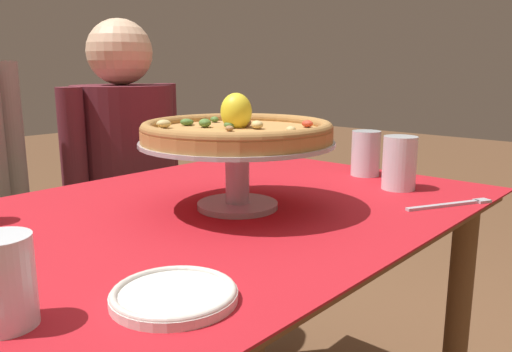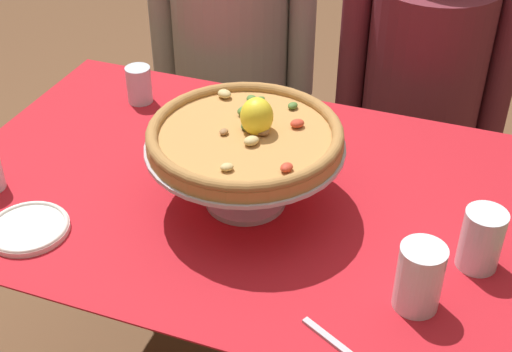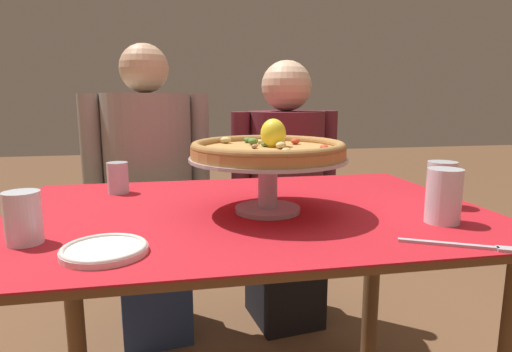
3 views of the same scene
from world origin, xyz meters
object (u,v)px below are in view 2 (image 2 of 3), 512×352
Objects in this scene: diner_left at (232,73)px; water_glass_back_left at (139,87)px; water_glass_side_right at (480,243)px; water_glass_front_right at (419,281)px; pizza_stand at (245,160)px; side_plate at (28,228)px; diner_right at (418,114)px; pizza at (246,135)px.

water_glass_back_left is at bearing -98.01° from diner_left.
water_glass_side_right is 1.14m from diner_left.
water_glass_side_right is 0.95× the size of water_glass_front_right.
pizza_stand reaches higher than water_glass_back_left.
pizza_stand is 2.47× the size of side_plate.
side_plate is 0.14× the size of diner_right.
diner_left is at bearing 81.99° from water_glass_back_left.
pizza_stand is 0.85m from diner_right.
water_glass_front_right is 0.98m from diner_right.
water_glass_front_right is 1.19m from diner_left.
pizza is 0.87m from diner_right.
diner_left is (-0.81, 0.79, -0.18)m from water_glass_side_right.
pizza_stand is at bearing -123.86° from pizza.
diner_right reaches higher than pizza_stand.
pizza_stand is 4.19× the size of water_glass_back_left.
pizza is 3.02× the size of water_glass_front_right.
water_glass_back_left is 0.54m from side_plate.
water_glass_front_right is at bearing -24.27° from pizza_stand.
pizza_stand is 0.45m from side_plate.
pizza reaches higher than water_glass_front_right.
pizza is 4.07× the size of water_glass_back_left.
water_glass_side_right is (0.47, -0.03, -0.05)m from pizza_stand.
pizza_stand is 0.32× the size of diner_left.
pizza is at bearing -65.88° from diner_left.
water_glass_side_right is 0.10× the size of diner_left.
pizza_stand is at bearing 33.13° from side_plate.
water_glass_side_right is at bearing -3.72° from pizza_stand.
water_glass_front_right is (0.38, -0.17, -0.11)m from pizza.
water_glass_side_right reaches higher than water_glass_back_left.
pizza_stand is at bearing -36.57° from water_glass_back_left.
water_glass_front_right is 0.11× the size of diner_right.
side_plate is (-0.37, -0.24, -0.15)m from pizza.
water_glass_back_left is 0.49m from diner_left.
water_glass_front_right is (-0.09, -0.14, 0.00)m from water_glass_side_right.
side_plate is at bearing -166.01° from water_glass_side_right.
pizza_stand is at bearing 155.73° from water_glass_front_right.
pizza is 0.88m from diner_left.
diner_left is (-0.72, 0.93, -0.18)m from water_glass_front_right.
pizza reaches higher than side_plate.
pizza_stand is 3.11× the size of water_glass_front_right.
water_glass_back_left is at bearing 93.98° from side_plate.
water_glass_back_left is 0.83m from diner_right.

